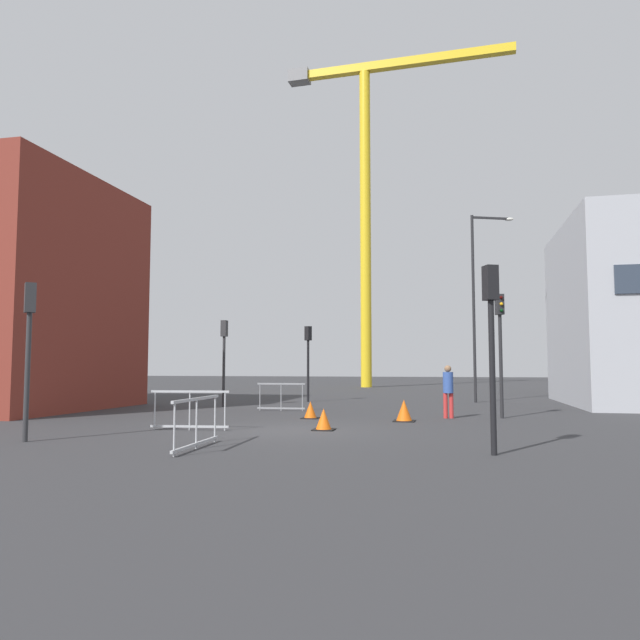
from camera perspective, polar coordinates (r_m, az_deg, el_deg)
The scene contains 15 objects.
ground at distance 16.52m, azimuth -2.87°, elevation -10.50°, with size 160.00×160.00×0.00m, color #333335.
construction_crane at distance 51.78m, azimuth 4.84°, elevation 14.00°, with size 19.08×1.99×27.67m.
streetlamp_tall at distance 30.05m, azimuth 14.88°, elevation 2.56°, with size 2.10×0.91×9.14m.
traffic_light_corner at distance 12.40m, azimuth 16.05°, elevation -0.58°, with size 0.33×0.39×3.77m.
traffic_light_far at distance 26.13m, azimuth -9.16°, elevation -2.68°, with size 0.24×0.37×3.72m.
traffic_light_median at distance 29.37m, azimuth -1.16°, elevation -2.94°, with size 0.39×0.35×3.70m.
traffic_light_verge at distance 21.08m, azimuth 16.86°, elevation -1.37°, with size 0.31×0.39×4.19m.
traffic_light_crosswalk at distance 15.55m, azimuth -26.08°, elevation -1.19°, with size 0.37×0.37×3.71m.
pedestrian_walking at distance 20.61m, azimuth 12.16°, elevation -6.31°, with size 0.34×0.34×1.77m.
safety_barrier_front at distance 23.53m, azimuth -3.74°, elevation -7.30°, with size 1.90×0.16×1.08m.
safety_barrier_mid_span at distance 16.88m, azimuth -12.36°, elevation -8.35°, with size 2.18×0.32×1.08m.
safety_barrier_left_run at distance 13.11m, azimuth -11.73°, elevation -9.53°, with size 0.16×2.52×1.08m.
traffic_cone_striped at distance 20.11m, azimuth -0.92°, elevation -8.65°, with size 0.57×0.57×0.57m.
traffic_cone_orange at distance 16.52m, azimuth 0.35°, elevation -9.55°, with size 0.58×0.58×0.59m.
traffic_cone_by_barrier at distance 19.24m, azimuth 8.04°, elevation -8.64°, with size 0.67×0.67×0.68m.
Camera 1 is at (4.30, -15.85, 1.76)m, focal length 33.46 mm.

